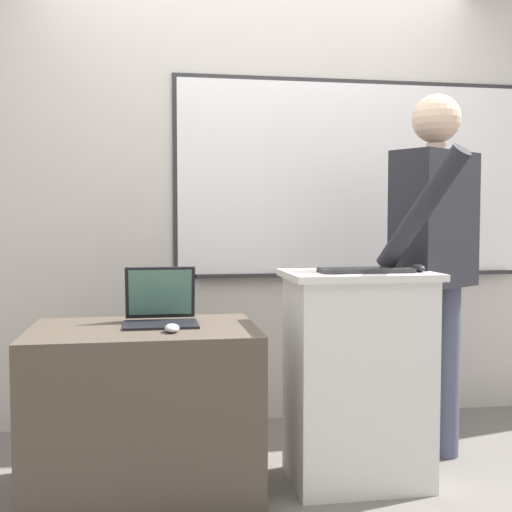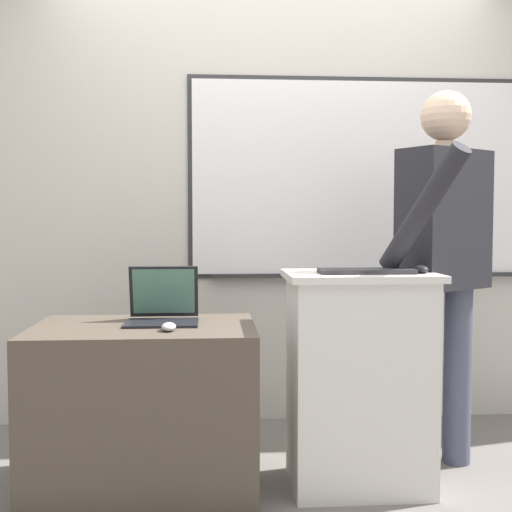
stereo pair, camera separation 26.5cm
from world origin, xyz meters
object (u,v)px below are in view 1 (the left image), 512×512
object	(u,v)px
lectern_podium	(357,376)
computer_mouse_by_keyboard	(417,268)
laptop	(161,306)
side_desk	(144,409)
person_presenter	(435,249)
wireless_keyboard	(366,270)
computer_mouse_by_laptop	(172,328)

from	to	relation	value
lectern_podium	computer_mouse_by_keyboard	bearing A→B (deg)	-12.98
computer_mouse_by_keyboard	laptop	bearing A→B (deg)	169.32
side_desk	person_presenter	size ratio (longest dim) A/B	0.55
lectern_podium	side_desk	size ratio (longest dim) A/B	0.98
lectern_podium	wireless_keyboard	bearing A→B (deg)	-75.34
computer_mouse_by_keyboard	side_desk	bearing A→B (deg)	174.89
person_presenter	wireless_keyboard	distance (m)	0.47
computer_mouse_by_laptop	laptop	bearing A→B (deg)	99.52
lectern_podium	laptop	bearing A→B (deg)	169.99
side_desk	computer_mouse_by_keyboard	distance (m)	1.33
person_presenter	lectern_podium	bearing A→B (deg)	168.17
side_desk	person_presenter	xyz separation A→B (m)	(1.36, 0.11, 0.67)
laptop	computer_mouse_by_laptop	world-z (taller)	laptop
computer_mouse_by_laptop	computer_mouse_by_keyboard	size ratio (longest dim) A/B	1.00
lectern_podium	person_presenter	distance (m)	0.72
person_presenter	computer_mouse_by_laptop	distance (m)	1.30
side_desk	computer_mouse_by_laptop	xyz separation A→B (m)	(0.12, -0.14, 0.37)
wireless_keyboard	computer_mouse_by_keyboard	size ratio (longest dim) A/B	3.99
person_presenter	computer_mouse_by_laptop	size ratio (longest dim) A/B	17.49
wireless_keyboard	computer_mouse_by_laptop	xyz separation A→B (m)	(-0.83, -0.04, -0.22)
computer_mouse_by_laptop	computer_mouse_by_keyboard	world-z (taller)	computer_mouse_by_keyboard
wireless_keyboard	computer_mouse_by_keyboard	xyz separation A→B (m)	(0.23, -0.00, 0.01)
wireless_keyboard	computer_mouse_by_laptop	bearing A→B (deg)	-177.30
laptop	side_desk	bearing A→B (deg)	-125.71
side_desk	person_presenter	world-z (taller)	person_presenter
side_desk	person_presenter	bearing A→B (deg)	4.59
computer_mouse_by_keyboard	lectern_podium	bearing A→B (deg)	167.02
lectern_podium	wireless_keyboard	distance (m)	0.48
side_desk	laptop	xyz separation A→B (m)	(0.07, 0.10, 0.43)
wireless_keyboard	person_presenter	bearing A→B (deg)	27.28
laptop	computer_mouse_by_laptop	bearing A→B (deg)	-80.48
laptop	computer_mouse_by_keyboard	distance (m)	1.14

